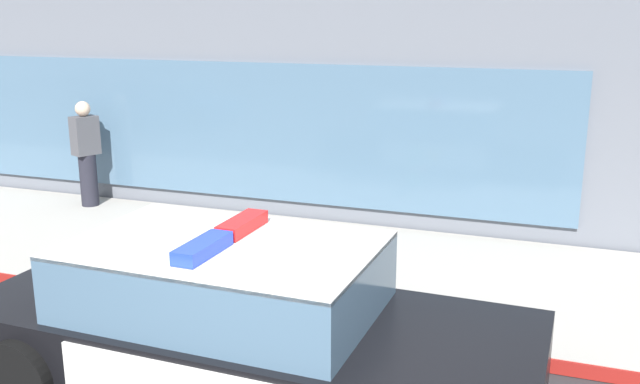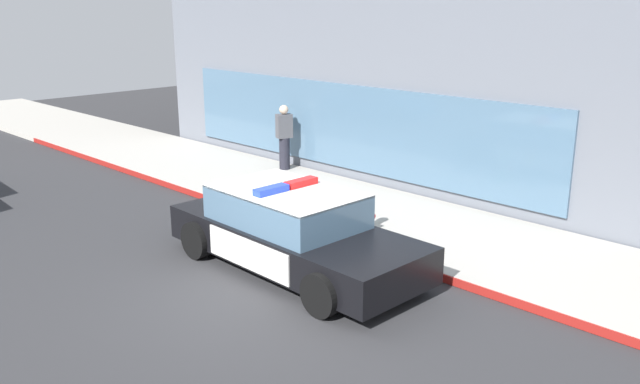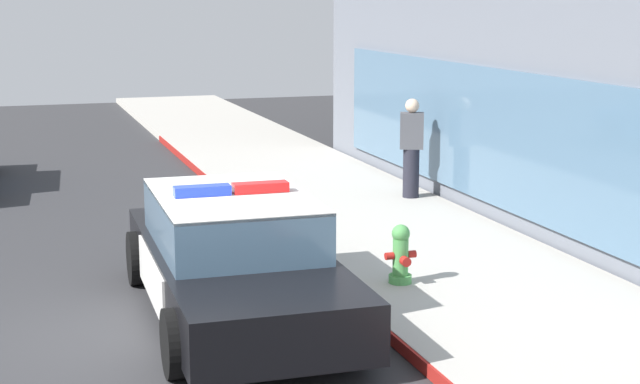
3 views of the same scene
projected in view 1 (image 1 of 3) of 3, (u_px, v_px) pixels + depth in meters
sidewalk at (393, 275)px, 8.63m from camera, size 48.00×3.43×0.15m
curb_red_paint at (351, 334)px, 7.06m from camera, size 28.80×0.04×0.14m
police_cruiser at (241, 323)px, 5.91m from camera, size 4.88×2.16×1.49m
fire_hydrant at (313, 261)px, 7.88m from camera, size 0.34×0.39×0.73m
pedestrian_on_sidewalk at (86, 154)px, 11.29m from camera, size 0.40×0.47×1.71m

